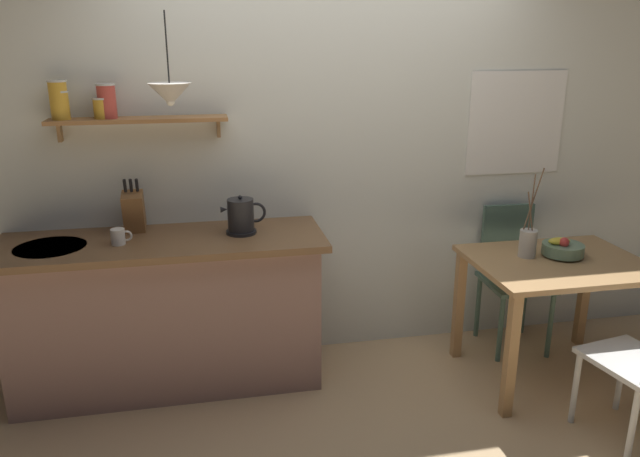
{
  "coord_description": "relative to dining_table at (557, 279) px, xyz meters",
  "views": [
    {
      "loc": [
        -0.77,
        -3.08,
        2.01
      ],
      "look_at": [
        -0.1,
        0.25,
        0.95
      ],
      "focal_mm": 34.31,
      "sensor_mm": 36.0,
      "label": 1
    }
  ],
  "objects": [
    {
      "name": "dining_table",
      "position": [
        0.0,
        0.0,
        0.0
      ],
      "size": [
        1.0,
        0.78,
        0.76
      ],
      "color": "tan",
      "rests_on": "ground_plane"
    },
    {
      "name": "twig_vase",
      "position": [
        -0.15,
        0.1,
        0.21
      ],
      "size": [
        0.11,
        0.1,
        0.54
      ],
      "color": "#B7B2A8",
      "rests_on": "dining_table"
    },
    {
      "name": "fruit_bowl",
      "position": [
        0.05,
        0.06,
        0.17
      ],
      "size": [
        0.24,
        0.24,
        0.13
      ],
      "color": "slate",
      "rests_on": "dining_table"
    },
    {
      "name": "coffee_mug_by_sink",
      "position": [
        -2.49,
        0.3,
        0.33
      ],
      "size": [
        0.11,
        0.08,
        0.09
      ],
      "color": "white",
      "rests_on": "kitchen_counter"
    },
    {
      "name": "knife_block",
      "position": [
        -2.43,
        0.52,
        0.41
      ],
      "size": [
        0.12,
        0.17,
        0.32
      ],
      "color": "brown",
      "rests_on": "kitchen_counter"
    },
    {
      "name": "back_wall",
      "position": [
        -1.07,
        0.7,
        0.71
      ],
      "size": [
        6.8,
        0.11,
        2.7
      ],
      "color": "silver",
      "rests_on": "ground_plane"
    },
    {
      "name": "electric_kettle",
      "position": [
        -1.82,
        0.37,
        0.38
      ],
      "size": [
        0.26,
        0.18,
        0.23
      ],
      "color": "black",
      "rests_on": "kitchen_counter"
    },
    {
      "name": "dining_chair_far",
      "position": [
        -0.03,
        0.47,
        -0.12
      ],
      "size": [
        0.42,
        0.44,
        0.95
      ],
      "color": "#4C6B5B",
      "rests_on": "ground_plane"
    },
    {
      "name": "wall_shelf",
      "position": [
        -2.53,
        0.54,
        0.99
      ],
      "size": [
        0.98,
        0.2,
        0.34
      ],
      "color": "#9E6B3D"
    },
    {
      "name": "ground_plane",
      "position": [
        -1.27,
        0.05,
        -0.64
      ],
      "size": [
        14.0,
        14.0,
        0.0
      ],
      "primitive_type": "plane",
      "color": "tan"
    },
    {
      "name": "pendant_lamp",
      "position": [
        -2.16,
        0.24,
        1.09
      ],
      "size": [
        0.22,
        0.22,
        0.46
      ],
      "color": "black"
    },
    {
      "name": "kitchen_counter",
      "position": [
        -2.27,
        0.37,
        -0.17
      ],
      "size": [
        1.83,
        0.63,
        0.93
      ],
      "color": "gray",
      "rests_on": "ground_plane"
    }
  ]
}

